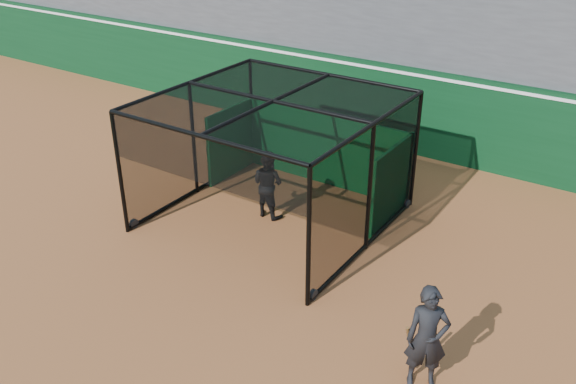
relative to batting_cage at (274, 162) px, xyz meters
The scene contains 5 objects.
ground 3.39m from the batting_cage, 78.13° to the right, with size 120.00×120.00×0.00m, color #96542B.
outfield_wall 5.54m from the batting_cage, 83.46° to the left, with size 50.00×0.50×2.50m.
batting_cage is the anchor object (origin of this frame).
batter 0.65m from the batting_cage, behind, with size 0.80×0.62×1.65m, color black.
on_deck_player 5.88m from the batting_cage, 31.69° to the right, with size 0.79×0.70×1.81m.
Camera 1 is at (6.61, -7.29, 7.17)m, focal length 38.00 mm.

